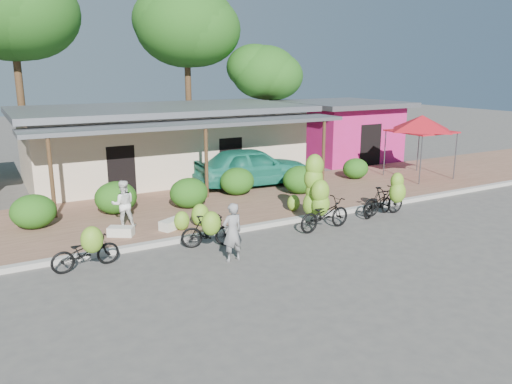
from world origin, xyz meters
TOP-DOWN VIEW (x-y plane):
  - ground at (0.00, 0.00)m, footprint 100.00×100.00m
  - sidewalk at (0.00, 5.00)m, footprint 60.00×6.00m
  - curb at (0.00, 2.00)m, footprint 60.00×0.25m
  - shop_main at (0.00, 10.93)m, footprint 13.00×8.50m
  - shop_pink at (10.50, 10.99)m, footprint 6.00×6.00m
  - tree_far_center at (-5.69, 16.11)m, footprint 6.04×5.99m
  - tree_center_right at (3.31, 16.61)m, footprint 5.83×5.77m
  - tree_near_right at (7.31, 14.61)m, footprint 4.10×3.90m
  - hedge_0 at (-6.34, 5.17)m, footprint 1.39×1.25m
  - hedge_1 at (-3.66, 5.57)m, footprint 1.44×1.30m
  - hedge_2 at (-1.17, 5.05)m, footprint 1.39×1.25m
  - hedge_3 at (1.22, 5.90)m, footprint 1.39×1.25m
  - hedge_4 at (3.53, 4.85)m, footprint 1.43×1.29m
  - hedge_5 at (7.33, 5.93)m, footprint 1.20×1.08m
  - red_canopy at (10.09, 4.76)m, footprint 3.50×3.50m
  - bike_far_left at (-5.52, 1.17)m, footprint 1.80×1.27m
  - bike_left at (-2.16, 1.08)m, footprint 1.65×1.30m
  - bike_center at (1.72, 1.09)m, footprint 2.00×1.25m
  - bike_right at (4.55, 1.00)m, footprint 1.77×1.18m
  - bike_far_right at (4.30, 1.19)m, footprint 1.79×1.02m
  - loose_banana_a at (-1.68, 2.85)m, footprint 0.58×0.49m
  - loose_banana_b at (-2.36, 2.70)m, footprint 0.48×0.41m
  - loose_banana_c at (1.88, 2.82)m, footprint 0.47×0.40m
  - sack_near at (-2.56, 3.00)m, footprint 0.94×0.75m
  - sack_far at (-4.16, 3.08)m, footprint 0.84×0.73m
  - vendor at (-2.00, -0.09)m, footprint 0.61×0.43m
  - bystander at (-3.84, 3.89)m, footprint 0.83×0.71m
  - teal_van at (2.51, 7.00)m, footprint 5.07×2.37m

SIDE VIEW (x-z plane):
  - ground at x=0.00m, z-range 0.00..0.00m
  - sidewalk at x=0.00m, z-range 0.00..0.12m
  - curb at x=0.00m, z-range 0.00..0.15m
  - sack_far at x=-4.16m, z-range 0.12..0.40m
  - sack_near at x=-2.56m, z-range 0.12..0.42m
  - loose_banana_c at x=1.88m, z-range 0.12..0.70m
  - loose_banana_b at x=-2.36m, z-range 0.12..0.73m
  - bike_far_right at x=4.30m, z-range 0.00..0.89m
  - loose_banana_a at x=-1.68m, z-range 0.12..0.84m
  - bike_far_left at x=-5.52m, z-range -0.12..1.19m
  - bike_left at x=-2.16m, z-range -0.06..1.19m
  - hedge_5 at x=7.33m, z-range 0.12..1.06m
  - hedge_0 at x=-6.34m, z-range 0.12..1.20m
  - hedge_2 at x=-1.17m, z-range 0.12..1.20m
  - hedge_3 at x=1.22m, z-range 0.12..1.21m
  - bike_right at x=4.55m, z-range -0.14..1.49m
  - hedge_4 at x=3.53m, z-range 0.12..1.24m
  - hedge_1 at x=-3.66m, z-range 0.12..1.24m
  - vendor at x=-2.00m, z-range 0.00..1.60m
  - bystander at x=-3.84m, z-range 0.12..1.63m
  - bike_center at x=1.72m, z-range -0.28..2.09m
  - teal_van at x=2.51m, z-range 0.12..1.80m
  - shop_pink at x=10.50m, z-range 0.05..3.30m
  - shop_main at x=0.00m, z-range 0.05..3.40m
  - red_canopy at x=10.09m, z-range 1.18..4.04m
  - tree_near_right at x=7.31m, z-range 1.69..8.13m
  - tree_center_right at x=3.31m, z-range 2.64..12.33m
  - tree_far_center at x=-5.69m, z-range 2.78..12.92m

